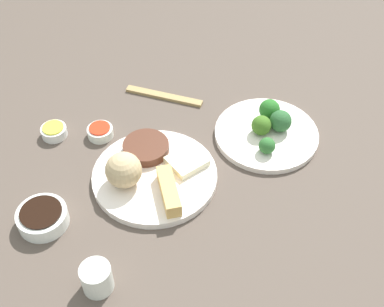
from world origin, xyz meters
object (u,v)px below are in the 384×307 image
object	(u,v)px
broccoli_plate	(266,134)
sauce_ramekin_hot_mustard	(54,132)
chopsticks_pair	(164,96)
soy_sauce_bowl	(43,218)
sauce_ramekin_sweet_and_sour	(100,132)
teacup	(97,278)
main_plate	(157,175)

from	to	relation	value
broccoli_plate	sauce_ramekin_hot_mustard	bearing A→B (deg)	-118.78
chopsticks_pair	sauce_ramekin_hot_mustard	bearing A→B (deg)	-89.63
soy_sauce_bowl	sauce_ramekin_sweet_and_sour	distance (m)	0.26
sauce_ramekin_sweet_and_sour	teacup	xyz separation A→B (m)	(0.36, -0.15, 0.02)
main_plate	broccoli_plate	size ratio (longest dim) A/B	1.12
main_plate	sauce_ramekin_sweet_and_sour	bearing A→B (deg)	-161.81
sauce_ramekin_hot_mustard	chopsticks_pair	size ratio (longest dim) A/B	0.30
main_plate	soy_sauce_bowl	bearing A→B (deg)	-89.84
main_plate	teacup	distance (m)	0.28
main_plate	broccoli_plate	distance (m)	0.28
broccoli_plate	soy_sauce_bowl	xyz separation A→B (m)	(-0.00, -0.53, 0.01)
main_plate	sauce_ramekin_hot_mustard	world-z (taller)	sauce_ramekin_hot_mustard
main_plate	teacup	size ratio (longest dim) A/B	4.65
main_plate	sauce_ramekin_sweet_and_sour	xyz separation A→B (m)	(-0.18, -0.06, 0.00)
sauce_ramekin_sweet_and_sour	sauce_ramekin_hot_mustard	bearing A→B (deg)	-119.22
sauce_ramekin_sweet_and_sour	chopsticks_pair	distance (m)	0.20
main_plate	sauce_ramekin_hot_mustard	bearing A→B (deg)	-146.60
sauce_ramekin_hot_mustard	sauce_ramekin_sweet_and_sour	distance (m)	0.11
soy_sauce_bowl	teacup	bearing A→B (deg)	13.61
main_plate	soy_sauce_bowl	xyz separation A→B (m)	(0.00, -0.25, 0.01)
broccoli_plate	teacup	world-z (taller)	teacup
sauce_ramekin_sweet_and_sour	teacup	size ratio (longest dim) A/B	1.03
soy_sauce_bowl	sauce_ramekin_hot_mustard	distance (m)	0.25
main_plate	sauce_ramekin_sweet_and_sour	distance (m)	0.19
sauce_ramekin_sweet_and_sour	main_plate	bearing A→B (deg)	18.19
broccoli_plate	sauce_ramekin_hot_mustard	xyz separation A→B (m)	(-0.24, -0.43, 0.00)
broccoli_plate	sauce_ramekin_sweet_and_sour	xyz separation A→B (m)	(-0.19, -0.34, 0.00)
main_plate	chopsticks_pair	distance (m)	0.27
soy_sauce_bowl	broccoli_plate	bearing A→B (deg)	89.48
chopsticks_pair	teacup	bearing A→B (deg)	-38.86
main_plate	teacup	bearing A→B (deg)	-48.01
broccoli_plate	teacup	bearing A→B (deg)	-69.71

